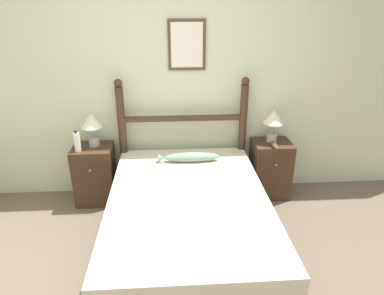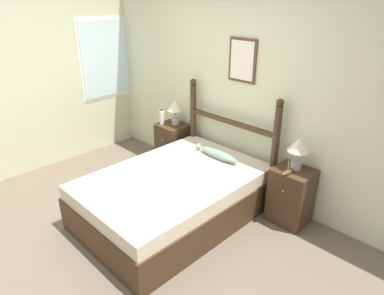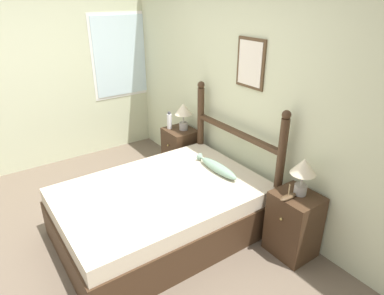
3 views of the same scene
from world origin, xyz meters
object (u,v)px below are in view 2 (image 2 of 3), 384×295
(table_lamp_right, at_px, (299,147))
(bottle, at_px, (162,117))
(fish_pillow, at_px, (217,154))
(model_boat, at_px, (288,172))
(nightstand_left, at_px, (173,145))
(bed, at_px, (174,196))
(nightstand_right, at_px, (291,196))
(table_lamp_left, at_px, (175,107))

(table_lamp_right, relative_size, bottle, 1.52)
(table_lamp_right, bearing_deg, fish_pillow, -166.28)
(model_boat, bearing_deg, table_lamp_right, 85.81)
(nightstand_left, distance_m, fish_pillow, 1.08)
(bottle, bearing_deg, fish_pillow, -5.11)
(table_lamp_right, bearing_deg, bed, -137.14)
(bed, distance_m, table_lamp_right, 1.46)
(bed, bearing_deg, fish_pillow, 85.31)
(nightstand_left, xyz_separation_m, nightstand_right, (1.95, 0.00, 0.00))
(table_lamp_left, relative_size, bottle, 1.52)
(nightstand_left, xyz_separation_m, fish_pillow, (1.03, -0.19, 0.26))
(table_lamp_left, distance_m, fish_pillow, 1.08)
(bottle, xyz_separation_m, fish_pillow, (1.15, -0.10, -0.17))
(table_lamp_right, distance_m, model_boat, 0.28)
(nightstand_left, bearing_deg, table_lamp_left, 57.88)
(nightstand_right, distance_m, fish_pillow, 0.98)
(nightstand_right, bearing_deg, table_lamp_left, 178.79)
(nightstand_left, distance_m, bottle, 0.46)
(nightstand_left, xyz_separation_m, model_boat, (1.93, -0.12, 0.34))
(bed, relative_size, model_boat, 10.17)
(nightstand_right, bearing_deg, bottle, -177.49)
(model_boat, bearing_deg, fish_pillow, -175.15)
(table_lamp_left, bearing_deg, fish_pillow, -13.10)
(fish_pillow, bearing_deg, model_boat, 4.85)
(fish_pillow, bearing_deg, table_lamp_right, 13.72)
(nightstand_left, relative_size, table_lamp_right, 1.78)
(model_boat, relative_size, fish_pillow, 0.31)
(model_boat, distance_m, fish_pillow, 0.91)
(model_boat, bearing_deg, nightstand_left, 176.55)
(nightstand_left, bearing_deg, nightstand_right, 0.00)
(nightstand_left, xyz_separation_m, bottle, (-0.12, -0.09, 0.43))
(nightstand_right, xyz_separation_m, table_lamp_left, (-1.92, 0.04, 0.57))
(bed, xyz_separation_m, nightstand_left, (-0.97, 0.87, 0.06))
(table_lamp_left, bearing_deg, model_boat, -4.71)
(table_lamp_left, bearing_deg, nightstand_left, -122.12)
(bottle, bearing_deg, nightstand_right, 2.51)
(nightstand_right, xyz_separation_m, model_boat, (-0.02, -0.12, 0.34))
(fish_pillow, bearing_deg, nightstand_left, 169.39)
(table_lamp_right, distance_m, bottle, 2.07)
(nightstand_left, relative_size, model_boat, 3.22)
(nightstand_right, height_order, table_lamp_left, table_lamp_left)
(model_boat, bearing_deg, bed, -141.85)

